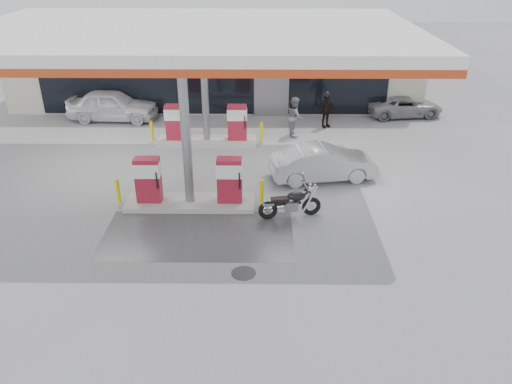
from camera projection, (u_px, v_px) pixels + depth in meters
ground at (183, 235)px, 15.78m from camera, size 90.00×90.00×0.00m
wet_patch at (198, 235)px, 15.78m from camera, size 6.00×3.00×0.00m
drain_cover at (244, 273)px, 13.98m from camera, size 0.70×0.70×0.01m
store_building at (219, 61)px, 29.06m from camera, size 22.00×8.22×4.00m
canopy at (193, 36)px, 17.84m from camera, size 16.00×10.02×5.51m
pump_island_near at (189, 187)px, 17.24m from camera, size 5.14×1.30×1.78m
pump_island_far at (207, 128)px, 22.58m from camera, size 5.14×1.30×1.78m
parked_motorcycle at (291, 204)px, 16.61m from camera, size 2.14×0.82×1.11m
sedan_white at (113, 105)px, 25.45m from camera, size 4.65×2.10×1.55m
attendant at (295, 117)px, 23.34m from camera, size 0.79×0.97×1.86m
hatchback_silver at (323, 163)px, 19.17m from camera, size 4.26×2.10×1.34m
parked_car_left at (136, 96)px, 27.77m from camera, size 4.06×2.38×1.11m
parked_car_right at (405, 106)px, 26.13m from camera, size 4.10×2.30×1.08m
biker_walking at (326, 110)px, 24.43m from camera, size 1.07×0.82×1.70m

